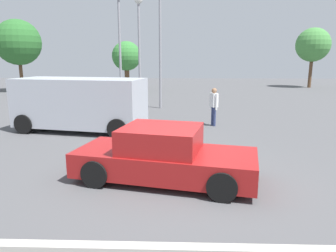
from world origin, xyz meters
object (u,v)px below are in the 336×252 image
(light_post_near, at_px, (160,22))
(light_post_far, at_px, (119,31))
(sedan_foreground, at_px, (164,156))
(dog, at_px, (238,151))
(van_white, at_px, (80,103))
(pedestrian, at_px, (214,104))
(light_post_mid, at_px, (139,33))

(light_post_near, xyz_separation_m, light_post_far, (-2.36, 0.24, -0.47))
(light_post_near, bearing_deg, sedan_foreground, -86.29)
(light_post_near, height_order, light_post_far, light_post_near)
(sedan_foreground, relative_size, dog, 7.80)
(dog, distance_m, van_white, 6.73)
(pedestrian, relative_size, light_post_near, 0.22)
(van_white, distance_m, light_post_far, 7.08)
(sedan_foreground, distance_m, light_post_mid, 11.89)
(sedan_foreground, height_order, van_white, van_white)
(dog, bearing_deg, pedestrian, -117.02)
(light_post_far, bearing_deg, van_white, -94.65)
(sedan_foreground, relative_size, light_post_far, 0.69)
(dog, relative_size, van_white, 0.11)
(sedan_foreground, relative_size, pedestrian, 2.75)
(dog, xyz_separation_m, light_post_mid, (-3.99, 9.57, 4.00))
(light_post_near, bearing_deg, light_post_mid, 179.38)
(sedan_foreground, xyz_separation_m, pedestrian, (1.87, 6.28, 0.38))
(light_post_near, xyz_separation_m, light_post_mid, (-1.20, 0.01, -0.61))
(sedan_foreground, bearing_deg, light_post_near, 106.33)
(dog, xyz_separation_m, light_post_far, (-5.15, 9.79, 4.15))
(sedan_foreground, xyz_separation_m, van_white, (-3.59, 5.12, 0.55))
(light_post_mid, bearing_deg, light_post_far, 169.04)
(sedan_foreground, bearing_deg, light_post_mid, 112.40)
(sedan_foreground, distance_m, light_post_far, 12.39)
(light_post_near, relative_size, light_post_far, 1.13)
(sedan_foreground, height_order, light_post_mid, light_post_mid)
(van_white, relative_size, light_post_far, 0.82)
(van_white, distance_m, pedestrian, 5.58)
(van_white, relative_size, light_post_mid, 0.85)
(sedan_foreground, height_order, pedestrian, pedestrian)
(van_white, height_order, pedestrian, van_white)
(light_post_far, bearing_deg, dog, -62.27)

